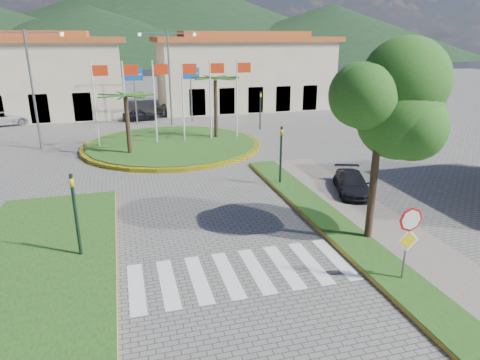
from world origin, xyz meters
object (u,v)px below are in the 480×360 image
object	(u,v)px
stop_sign	(409,233)
deciduous_tree	(381,108)
car_dark_a	(140,115)
white_van	(4,118)
car_side_right	(352,184)
roundabout_island	(172,144)
car_dark_b	(176,109)

from	to	relation	value
stop_sign	deciduous_tree	world-z (taller)	deciduous_tree
deciduous_tree	car_dark_a	distance (m)	29.13
white_van	car_side_right	world-z (taller)	white_van
stop_sign	car_dark_a	xyz separation A→B (m)	(-6.50, 30.91, -1.24)
car_dark_a	car_side_right	world-z (taller)	car_dark_a
stop_sign	white_van	size ratio (longest dim) A/B	0.58
roundabout_island	stop_sign	world-z (taller)	roundabout_island
deciduous_tree	car_dark_a	size ratio (longest dim) A/B	2.09
car_dark_b	roundabout_island	bearing A→B (deg)	146.47
roundabout_island	car_side_right	bearing A→B (deg)	-58.54
stop_sign	white_van	world-z (taller)	stop_sign
roundabout_island	car_side_right	world-z (taller)	roundabout_island
car_dark_b	car_side_right	world-z (taller)	car_dark_b
white_van	stop_sign	bearing A→B (deg)	-168.62
white_van	car_side_right	distance (m)	31.87
roundabout_island	stop_sign	distance (m)	20.69
car_dark_a	car_dark_b	bearing A→B (deg)	-67.70
roundabout_island	white_van	distance (m)	17.88
car_dark_b	white_van	bearing A→B (deg)	69.32
white_van	car_dark_a	distance (m)	11.84
car_side_right	stop_sign	bearing A→B (deg)	-89.12
stop_sign	car_side_right	bearing A→B (deg)	71.54
deciduous_tree	white_van	world-z (taller)	deciduous_tree
stop_sign	car_dark_a	bearing A→B (deg)	101.88
car_dark_a	car_side_right	size ratio (longest dim) A/B	0.87
white_van	car_side_right	xyz separation A→B (m)	(20.90, -24.07, -0.10)
deciduous_tree	car_dark_a	xyz separation A→B (m)	(-7.10, 27.87, -4.62)
stop_sign	deciduous_tree	xyz separation A→B (m)	(0.60, 3.04, 3.38)
car_side_right	car_dark_b	bearing A→B (deg)	121.67
deciduous_tree	stop_sign	bearing A→B (deg)	-101.18
roundabout_island	car_side_right	distance (m)	14.37
roundabout_island	deciduous_tree	world-z (taller)	deciduous_tree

